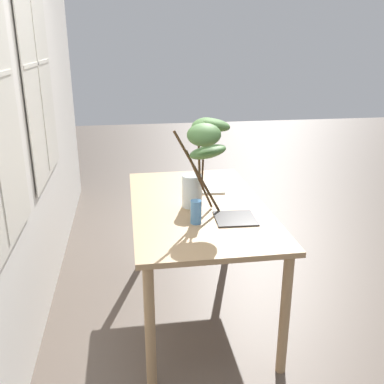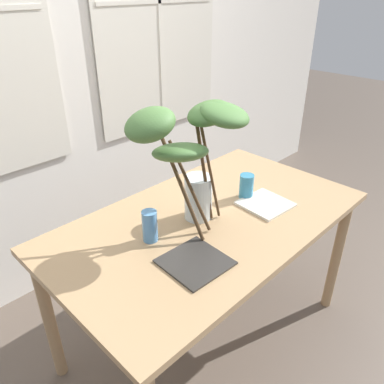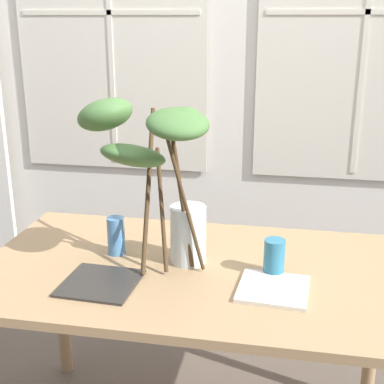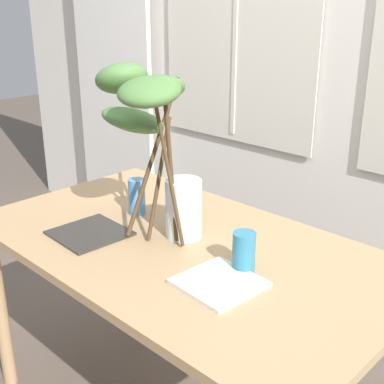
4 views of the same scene
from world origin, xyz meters
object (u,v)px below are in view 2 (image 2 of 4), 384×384
(plate_square_right, at_px, (265,204))
(plate_square_left, at_px, (195,262))
(drinking_glass_blue_left, at_px, (150,226))
(dining_table, at_px, (209,234))
(vase_with_branches, at_px, (191,150))
(drinking_glass_blue_right, at_px, (246,186))

(plate_square_right, bearing_deg, plate_square_left, -173.82)
(drinking_glass_blue_left, bearing_deg, dining_table, -11.74)
(dining_table, xyz_separation_m, vase_with_branches, (-0.13, -0.01, 0.47))
(dining_table, xyz_separation_m, plate_square_left, (-0.27, -0.18, 0.09))
(drinking_glass_blue_right, height_order, plate_square_right, drinking_glass_blue_right)
(drinking_glass_blue_right, bearing_deg, plate_square_right, -87.73)
(dining_table, distance_m, plate_square_right, 0.31)
(plate_square_right, bearing_deg, dining_table, 157.08)
(vase_with_branches, xyz_separation_m, drinking_glass_blue_left, (-0.17, 0.07, -0.31))
(dining_table, height_order, vase_with_branches, vase_with_branches)
(drinking_glass_blue_left, relative_size, drinking_glass_blue_right, 1.12)
(vase_with_branches, height_order, plate_square_left, vase_with_branches)
(plate_square_left, bearing_deg, drinking_glass_blue_left, 95.61)
(dining_table, height_order, drinking_glass_blue_left, drinking_glass_blue_left)
(drinking_glass_blue_left, height_order, plate_square_left, drinking_glass_blue_left)
(dining_table, bearing_deg, drinking_glass_blue_left, 168.26)
(drinking_glass_blue_left, distance_m, plate_square_left, 0.25)
(vase_with_branches, relative_size, drinking_glass_blue_left, 4.34)
(plate_square_left, bearing_deg, drinking_glass_blue_right, 18.23)
(dining_table, xyz_separation_m, plate_square_right, (0.27, -0.12, 0.10))
(dining_table, relative_size, drinking_glass_blue_left, 10.72)
(plate_square_left, distance_m, plate_square_right, 0.55)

